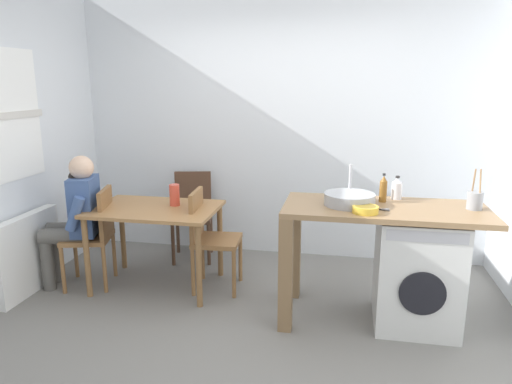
{
  "coord_description": "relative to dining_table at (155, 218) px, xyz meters",
  "views": [
    {
      "loc": [
        0.68,
        -3.12,
        1.83
      ],
      "look_at": [
        -0.01,
        0.45,
        0.97
      ],
      "focal_mm": 32.94,
      "sensor_mm": 36.0,
      "label": 1
    }
  ],
  "objects": [
    {
      "name": "radiator",
      "position": [
        -1.06,
        -0.34,
        -0.29
      ],
      "size": [
        0.1,
        0.8,
        0.7
      ],
      "primitive_type": "cube",
      "color": "white",
      "rests_on": "ground_plane"
    },
    {
      "name": "utensil_crock",
      "position": [
        2.57,
        -0.23,
        0.35
      ],
      "size": [
        0.11,
        0.11,
        0.3
      ],
      "color": "gray",
      "rests_on": "kitchen_counter"
    },
    {
      "name": "chair_person_seat",
      "position": [
        -0.55,
        -0.08,
        -0.14
      ],
      "size": [
        0.49,
        0.49,
        0.9
      ],
      "rotation": [
        0.0,
        0.0,
        1.82
      ],
      "color": "olive",
      "rests_on": "ground_plane"
    },
    {
      "name": "chair_opposite",
      "position": [
        0.48,
        0.04,
        -0.14
      ],
      "size": [
        0.43,
        0.43,
        0.9
      ],
      "rotation": [
        0.0,
        0.0,
        -1.5
      ],
      "color": "olive",
      "rests_on": "ground_plane"
    },
    {
      "name": "seated_person",
      "position": [
        -0.7,
        -0.12,
        0.03
      ],
      "size": [
        0.55,
        0.54,
        1.2
      ],
      "rotation": [
        0.0,
        0.0,
        1.82
      ],
      "color": "#595651",
      "rests_on": "ground_plane"
    },
    {
      "name": "vase",
      "position": [
        0.15,
        0.1,
        0.19
      ],
      "size": [
        0.09,
        0.09,
        0.19
      ],
      "primitive_type": "cylinder",
      "color": "#D84C38",
      "rests_on": "dining_table"
    },
    {
      "name": "bottle_tall_green",
      "position": [
        1.93,
        -0.13,
        0.38
      ],
      "size": [
        0.06,
        0.06,
        0.22
      ],
      "color": "brown",
      "rests_on": "kitchen_counter"
    },
    {
      "name": "tap",
      "position": [
        1.68,
        -0.1,
        0.42
      ],
      "size": [
        0.02,
        0.02,
        0.28
      ],
      "primitive_type": "cylinder",
      "color": "#B2B2B7",
      "rests_on": "kitchen_counter"
    },
    {
      "name": "bottle_squat_brown",
      "position": [
        2.05,
        -0.01,
        0.36
      ],
      "size": [
        0.08,
        0.08,
        0.19
      ],
      "color": "silver",
      "rests_on": "kitchen_counter"
    },
    {
      "name": "wall_back",
      "position": [
        0.96,
        1.11,
        0.71
      ],
      "size": [
        4.6,
        0.1,
        2.7
      ],
      "primitive_type": "cube",
      "color": "silver",
      "rests_on": "ground_plane"
    },
    {
      "name": "mixing_bowl",
      "position": [
        1.79,
        -0.48,
        0.3
      ],
      "size": [
        0.18,
        0.18,
        0.05
      ],
      "color": "gold",
      "rests_on": "kitchen_counter"
    },
    {
      "name": "ground_plane",
      "position": [
        0.96,
        -0.64,
        -0.64
      ],
      "size": [
        5.46,
        5.46,
        0.0
      ],
      "primitive_type": "plane",
      "color": "slate"
    },
    {
      "name": "washing_machine",
      "position": [
        2.21,
        -0.28,
        -0.21
      ],
      "size": [
        0.6,
        0.61,
        0.86
      ],
      "color": "silver",
      "rests_on": "ground_plane"
    },
    {
      "name": "scissors",
      "position": [
        1.89,
        -0.38,
        0.28
      ],
      "size": [
        0.15,
        0.06,
        0.01
      ],
      "color": "#B2B2B7",
      "rests_on": "kitchen_counter"
    },
    {
      "name": "dining_table",
      "position": [
        0.0,
        0.0,
        0.0
      ],
      "size": [
        1.1,
        0.76,
        0.74
      ],
      "color": "#9E7042",
      "rests_on": "ground_plane"
    },
    {
      "name": "chair_spare_by_wall",
      "position": [
        0.08,
        0.77,
        -0.14
      ],
      "size": [
        0.48,
        0.48,
        0.9
      ],
      "rotation": [
        0.0,
        0.0,
        3.36
      ],
      "color": "#4C3323",
      "rests_on": "ground_plane"
    },
    {
      "name": "sink_basin",
      "position": [
        1.68,
        -0.28,
        0.32
      ],
      "size": [
        0.38,
        0.38,
        0.09
      ],
      "primitive_type": "cylinder",
      "color": "#9EA0A5",
      "rests_on": "kitchen_counter"
    },
    {
      "name": "kitchen_counter",
      "position": [
        1.73,
        -0.28,
        0.12
      ],
      "size": [
        1.5,
        0.68,
        0.92
      ],
      "color": "olive",
      "rests_on": "ground_plane"
    }
  ]
}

